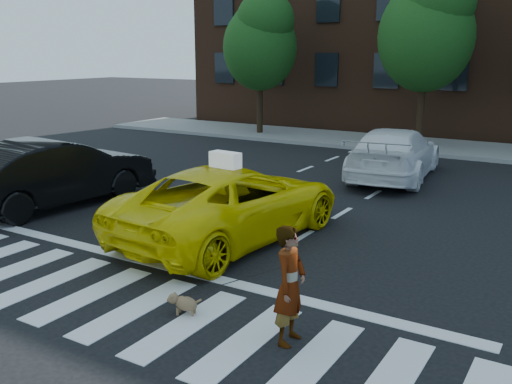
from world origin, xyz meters
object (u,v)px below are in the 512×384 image
at_px(woman, 290,285).
at_px(white_suv, 394,153).
at_px(tree_left, 261,38).
at_px(black_sedan, 55,173).
at_px(dog, 183,303).
at_px(tree_mid, 427,25).
at_px(taxi, 231,202).

bearing_deg(woman, white_suv, 7.33).
bearing_deg(tree_left, black_sedan, -81.52).
xyz_separation_m(woman, dog, (-1.76, -0.09, -0.64)).
height_order(tree_mid, black_sedan, tree_mid).
distance_m(tree_mid, black_sedan, 15.11).
bearing_deg(dog, woman, -14.23).
bearing_deg(white_suv, tree_mid, -88.43).
bearing_deg(tree_mid, tree_left, 180.00).
bearing_deg(woman, tree_mid, 6.35).
xyz_separation_m(black_sedan, white_suv, (6.33, 7.67, -0.08)).
bearing_deg(white_suv, woman, 94.39).
height_order(tree_mid, woman, tree_mid).
relative_size(black_sedan, woman, 3.17).
distance_m(tree_left, dog, 19.36).
relative_size(white_suv, dog, 9.89).
relative_size(taxi, white_suv, 1.03).
distance_m(white_suv, woman, 11.04).
height_order(tree_left, dog, tree_left).
height_order(tree_mid, white_suv, tree_mid).
bearing_deg(black_sedan, tree_left, -75.93).
height_order(tree_left, white_suv, tree_left).
height_order(tree_left, taxi, tree_left).
distance_m(tree_left, tree_mid, 7.51).
bearing_deg(white_suv, dog, 85.22).
bearing_deg(tree_left, white_suv, -34.98).
xyz_separation_m(black_sedan, dog, (6.69, -3.26, -0.68)).
xyz_separation_m(tree_mid, white_suv, (0.85, -5.84, -4.07)).
bearing_deg(woman, dog, 89.32).
distance_m(taxi, black_sedan, 5.29).
bearing_deg(black_sedan, tree_mid, -106.52).
relative_size(tree_left, woman, 3.94).
xyz_separation_m(taxi, black_sedan, (-5.29, -0.16, 0.09)).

